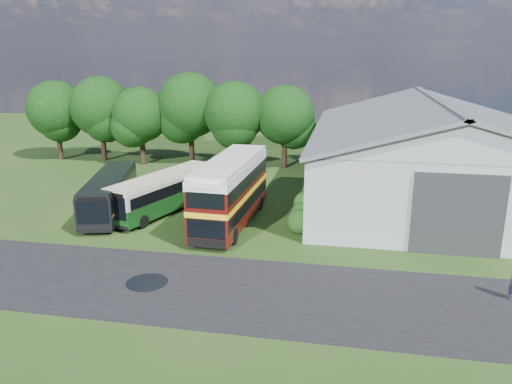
% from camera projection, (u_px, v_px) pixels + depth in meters
% --- Properties ---
extents(ground, '(120.00, 120.00, 0.00)m').
position_uv_depth(ground, '(192.00, 262.00, 28.78)').
color(ground, '#1A3711').
rests_on(ground, ground).
extents(asphalt_road, '(60.00, 8.00, 0.02)m').
position_uv_depth(asphalt_road, '(230.00, 290.00, 25.41)').
color(asphalt_road, black).
rests_on(asphalt_road, ground).
extents(puddle, '(2.20, 2.20, 0.01)m').
position_uv_depth(puddle, '(147.00, 283.00, 26.23)').
color(puddle, black).
rests_on(puddle, ground).
extents(storage_shed, '(18.80, 24.80, 8.15)m').
position_uv_depth(storage_shed, '(431.00, 148.00, 40.00)').
color(storage_shed, gray).
rests_on(storage_shed, ground).
extents(tree_far_left, '(6.12, 6.12, 8.64)m').
position_uv_depth(tree_far_left, '(56.00, 109.00, 54.08)').
color(tree_far_left, black).
rests_on(tree_far_left, ground).
extents(tree_left_a, '(6.46, 6.46, 9.12)m').
position_uv_depth(tree_left_a, '(100.00, 107.00, 53.56)').
color(tree_left_a, black).
rests_on(tree_left_a, ground).
extents(tree_left_b, '(5.78, 5.78, 8.16)m').
position_uv_depth(tree_left_b, '(141.00, 115.00, 51.88)').
color(tree_left_b, black).
rests_on(tree_left_b, ground).
extents(tree_mid, '(6.80, 6.80, 9.60)m').
position_uv_depth(tree_mid, '(190.00, 105.00, 51.94)').
color(tree_mid, black).
rests_on(tree_mid, ground).
extents(tree_right_a, '(6.26, 6.26, 8.83)m').
position_uv_depth(tree_right_a, '(235.00, 112.00, 50.23)').
color(tree_right_a, black).
rests_on(tree_right_a, ground).
extents(tree_right_b, '(5.98, 5.98, 8.45)m').
position_uv_depth(tree_right_b, '(285.00, 115.00, 50.14)').
color(tree_right_b, black).
rests_on(tree_right_b, ground).
extents(shrub_front, '(1.70, 1.70, 1.70)m').
position_uv_depth(shrub_front, '(300.00, 232.00, 33.43)').
color(shrub_front, '#194714').
rests_on(shrub_front, ground).
extents(shrub_mid, '(1.60, 1.60, 1.60)m').
position_uv_depth(shrub_mid, '(303.00, 223.00, 35.32)').
color(shrub_mid, '#194714').
rests_on(shrub_mid, ground).
extents(shrub_back, '(1.80, 1.80, 1.80)m').
position_uv_depth(shrub_back, '(305.00, 214.00, 37.21)').
color(shrub_back, '#194714').
rests_on(shrub_back, ground).
extents(bus_green_single, '(5.58, 10.62, 2.87)m').
position_uv_depth(bus_green_single, '(165.00, 192.00, 37.39)').
color(bus_green_single, black).
rests_on(bus_green_single, ground).
extents(bus_maroon_double, '(3.19, 10.92, 4.65)m').
position_uv_depth(bus_maroon_double, '(231.00, 192.00, 34.50)').
color(bus_maroon_double, black).
rests_on(bus_maroon_double, ground).
extents(bus_dark_single, '(4.92, 10.53, 2.83)m').
position_uv_depth(bus_dark_single, '(110.00, 193.00, 37.06)').
color(bus_dark_single, black).
rests_on(bus_dark_single, ground).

